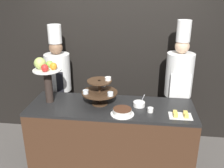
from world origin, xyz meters
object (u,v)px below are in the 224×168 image
serving_bowl_far (139,104)px  chef_left (59,81)px  tiered_stand (100,90)px  chef_center_left (178,84)px  cake_round (122,112)px  fruit_pedestal (46,74)px  cup_white (150,110)px  cake_square_tray (180,115)px

serving_bowl_far → chef_left: bearing=155.8°
tiered_stand → chef_center_left: (1.01, 0.53, -0.07)m
serving_bowl_far → chef_center_left: bearing=45.5°
serving_bowl_far → chef_center_left: size_ratio=0.08×
cake_round → chef_left: 1.27m
fruit_pedestal → chef_center_left: (1.67, 0.54, -0.27)m
tiered_stand → cup_white: tiered_stand is taller
cup_white → fruit_pedestal: bearing=173.9°
serving_bowl_far → chef_left: size_ratio=0.09×
fruit_pedestal → cake_square_tray: 1.67m
cup_white → tiered_stand: bearing=166.9°
cup_white → chef_center_left: (0.39, 0.68, 0.08)m
cake_round → tiered_stand: bearing=141.1°
cake_round → chef_left: bearing=142.5°
tiered_stand → serving_bowl_far: 0.51m
tiered_stand → chef_left: (-0.71, 0.53, -0.11)m
fruit_pedestal → chef_left: chef_left is taller
chef_center_left → tiered_stand: bearing=-152.3°
serving_bowl_far → chef_center_left: (0.53, 0.53, 0.08)m
cake_square_tray → cup_white: bearing=169.3°
cake_square_tray → serving_bowl_far: bearing=156.5°
cake_round → chef_left: chef_left is taller
fruit_pedestal → cake_square_tray: fruit_pedestal is taller
cake_round → cake_square_tray: bearing=2.8°
tiered_stand → cake_square_tray: 0.99m
tiered_stand → fruit_pedestal: fruit_pedestal is taller
tiered_stand → cup_white: (0.62, -0.14, -0.16)m
cake_round → chef_center_left: bearing=47.3°
cake_square_tray → chef_center_left: size_ratio=0.14×
cake_round → cake_square_tray: size_ratio=1.06×
cake_round → chef_center_left: (0.71, 0.77, 0.07)m
serving_bowl_far → chef_left: chef_left is taller
fruit_pedestal → cup_white: fruit_pedestal is taller
tiered_stand → chef_center_left: size_ratio=0.23×
cup_white → chef_left: 1.49m
cake_round → cup_white: 0.33m
fruit_pedestal → cake_square_tray: bearing=-7.1°
chef_center_left → cake_square_tray: bearing=-94.4°
cup_white → serving_bowl_far: 0.19m
chef_left → chef_center_left: size_ratio=0.96×
fruit_pedestal → cake_round: (0.96, -0.23, -0.34)m
cake_round → cake_square_tray: (0.65, 0.03, -0.02)m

